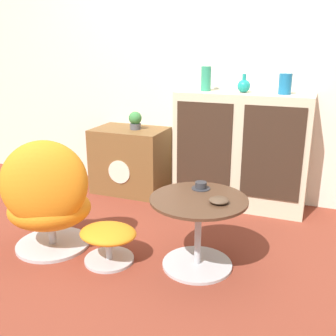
{
  "coord_description": "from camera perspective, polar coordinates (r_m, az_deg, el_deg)",
  "views": [
    {
      "loc": [
        1.19,
        -1.99,
        1.43
      ],
      "look_at": [
        0.17,
        0.6,
        0.55
      ],
      "focal_mm": 42.0,
      "sensor_mm": 36.0,
      "label": 1
    }
  ],
  "objects": [
    {
      "name": "vase_leftmost",
      "position": [
        3.56,
        5.54,
        12.78
      ],
      "size": [
        0.09,
        0.09,
        0.21
      ],
      "color": "#2D8E6B",
      "rests_on": "sideboard"
    },
    {
      "name": "sideboard",
      "position": [
        3.58,
        10.56,
        2.48
      ],
      "size": [
        1.17,
        0.41,
        1.03
      ],
      "color": "beige",
      "rests_on": "ground_plane"
    },
    {
      "name": "potted_plant",
      "position": [
        3.83,
        -4.78,
        6.94
      ],
      "size": [
        0.13,
        0.13,
        0.17
      ],
      "color": "#4C4C51",
      "rests_on": "tv_console"
    },
    {
      "name": "egg_chair",
      "position": [
        2.89,
        -17.12,
        -4.21
      ],
      "size": [
        0.78,
        0.76,
        0.84
      ],
      "color": "#B7B7BC",
      "rests_on": "ground_plane"
    },
    {
      "name": "bowl",
      "position": [
        2.46,
        7.4,
        -4.66
      ],
      "size": [
        0.13,
        0.13,
        0.04
      ],
      "color": "#4C3828",
      "rests_on": "coffee_table"
    },
    {
      "name": "vase_inner_right",
      "position": [
        3.44,
        16.64,
        11.62
      ],
      "size": [
        0.11,
        0.11,
        0.17
      ],
      "color": "#196699",
      "rests_on": "sideboard"
    },
    {
      "name": "vase_inner_left",
      "position": [
        3.49,
        10.95,
        11.65
      ],
      "size": [
        0.11,
        0.11,
        0.16
      ],
      "color": "teal",
      "rests_on": "sideboard"
    },
    {
      "name": "ground_plane",
      "position": [
        2.72,
        -8.26,
        -14.33
      ],
      "size": [
        12.0,
        12.0,
        0.0
      ],
      "primitive_type": "plane",
      "color": "brown"
    },
    {
      "name": "ottoman",
      "position": [
        2.74,
        -8.66,
        -9.99
      ],
      "size": [
        0.4,
        0.34,
        0.25
      ],
      "color": "#B7B7BC",
      "rests_on": "ground_plane"
    },
    {
      "name": "wall_back",
      "position": [
        3.83,
        3.51,
        15.56
      ],
      "size": [
        6.4,
        0.06,
        2.6
      ],
      "color": "silver",
      "rests_on": "ground_plane"
    },
    {
      "name": "teacup",
      "position": [
        2.68,
        4.79,
        -2.64
      ],
      "size": [
        0.13,
        0.13,
        0.05
      ],
      "color": "#2D2D33",
      "rests_on": "coffee_table"
    },
    {
      "name": "coffee_table",
      "position": [
        2.6,
        4.39,
        -8.31
      ],
      "size": [
        0.63,
        0.63,
        0.49
      ],
      "color": "#B7B7BC",
      "rests_on": "ground_plane"
    },
    {
      "name": "tv_console",
      "position": [
        3.95,
        -5.47,
        1.13
      ],
      "size": [
        0.7,
        0.49,
        0.64
      ],
      "color": "brown",
      "rests_on": "ground_plane"
    }
  ]
}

